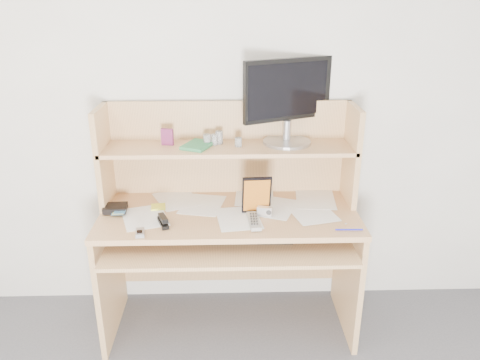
{
  "coord_description": "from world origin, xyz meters",
  "views": [
    {
      "loc": [
        -0.0,
        -0.82,
        1.86
      ],
      "look_at": [
        0.06,
        1.43,
        0.96
      ],
      "focal_mm": 35.0,
      "sensor_mm": 36.0,
      "label": 1
    }
  ],
  "objects_px": {
    "tv_remote": "(254,221)",
    "desk": "(229,215)",
    "game_case": "(257,195)",
    "keyboard": "(246,234)",
    "monitor": "(288,99)"
  },
  "relations": [
    {
      "from": "desk",
      "to": "monitor",
      "type": "bearing_deg",
      "value": 22.41
    },
    {
      "from": "game_case",
      "to": "monitor",
      "type": "relative_size",
      "value": 0.44
    },
    {
      "from": "keyboard",
      "to": "game_case",
      "type": "relative_size",
      "value": 2.24
    },
    {
      "from": "tv_remote",
      "to": "desk",
      "type": "bearing_deg",
      "value": 114.97
    },
    {
      "from": "tv_remote",
      "to": "game_case",
      "type": "xyz_separation_m",
      "value": [
        0.02,
        0.11,
        0.1
      ]
    },
    {
      "from": "tv_remote",
      "to": "game_case",
      "type": "relative_size",
      "value": 0.88
    },
    {
      "from": "keyboard",
      "to": "tv_remote",
      "type": "distance_m",
      "value": 0.12
    },
    {
      "from": "desk",
      "to": "game_case",
      "type": "bearing_deg",
      "value": -37.11
    },
    {
      "from": "desk",
      "to": "keyboard",
      "type": "bearing_deg",
      "value": -62.62
    },
    {
      "from": "tv_remote",
      "to": "monitor",
      "type": "height_order",
      "value": "monitor"
    },
    {
      "from": "monitor",
      "to": "game_case",
      "type": "bearing_deg",
      "value": -150.67
    },
    {
      "from": "desk",
      "to": "game_case",
      "type": "relative_size",
      "value": 6.45
    },
    {
      "from": "desk",
      "to": "game_case",
      "type": "height_order",
      "value": "desk"
    },
    {
      "from": "tv_remote",
      "to": "game_case",
      "type": "distance_m",
      "value": 0.15
    },
    {
      "from": "tv_remote",
      "to": "keyboard",
      "type": "bearing_deg",
      "value": 123.66
    }
  ]
}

